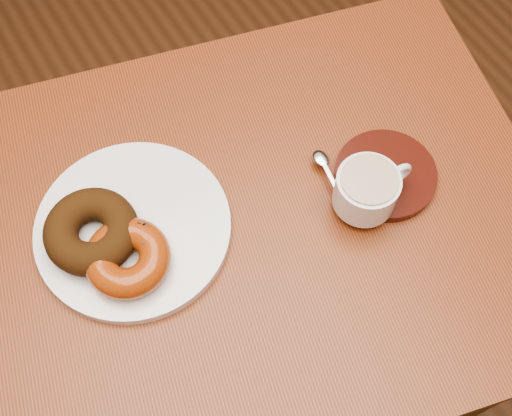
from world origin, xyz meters
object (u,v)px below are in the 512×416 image
donut_plate (133,228)px  saucer (385,175)px  coffee_cup (367,189)px  cafe_table (244,258)px

donut_plate → saucer: size_ratio=1.85×
coffee_cup → donut_plate: bearing=159.7°
saucer → coffee_cup: 0.06m
cafe_table → coffee_cup: size_ratio=8.74×
coffee_cup → saucer: bearing=23.8°
cafe_table → saucer: bearing=2.0°
saucer → coffee_cup: (-0.05, -0.02, 0.04)m
cafe_table → donut_plate: donut_plate is taller
cafe_table → coffee_cup: 0.23m
donut_plate → saucer: (0.32, -0.10, -0.00)m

